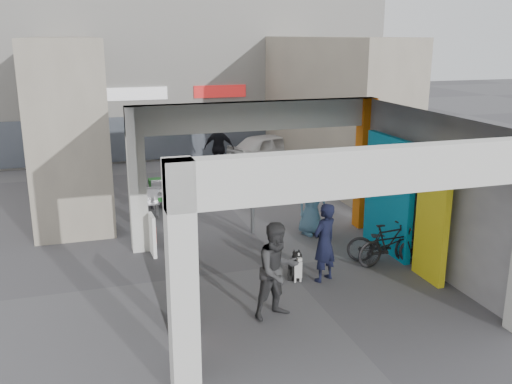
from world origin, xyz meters
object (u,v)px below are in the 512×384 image
object	(u,v)px
man_with_dog	(324,242)
produce_stand	(167,195)
cafe_set	(166,202)
border_collie	(296,267)
bicycle_front	(387,244)
white_van	(271,148)
man_back_turned	(278,271)
man_elderly	(312,201)
man_crates	(219,148)
bicycle_rear	(389,244)

from	to	relation	value
man_with_dog	produce_stand	bearing A→B (deg)	-96.45
cafe_set	border_collie	bearing A→B (deg)	-71.59
bicycle_front	white_van	size ratio (longest dim) A/B	0.48
cafe_set	man_with_dog	world-z (taller)	man_with_dog
produce_stand	man_back_turned	xyz separation A→B (m)	(0.85, -7.79, 0.59)
man_elderly	bicycle_front	world-z (taller)	man_elderly
border_collie	man_with_dog	size ratio (longest dim) A/B	0.41
man_back_turned	man_crates	distance (m)	11.55
man_with_dog	border_collie	bearing A→B (deg)	-46.59
border_collie	man_crates	xyz separation A→B (m)	(0.78, 9.98, 0.69)
bicycle_rear	man_with_dog	bearing A→B (deg)	94.53
man_crates	bicycle_front	size ratio (longest dim) A/B	1.08
cafe_set	bicycle_front	bearing A→B (deg)	-52.31
border_collie	white_van	size ratio (longest dim) A/B	0.19
produce_stand	bicycle_rear	size ratio (longest dim) A/B	0.76
cafe_set	border_collie	size ratio (longest dim) A/B	2.00
cafe_set	white_van	distance (m)	7.23
produce_stand	cafe_set	bearing A→B (deg)	-118.72
border_collie	man_elderly	bearing A→B (deg)	80.92
produce_stand	man_elderly	bearing A→B (deg)	-66.52
bicycle_front	cafe_set	bearing A→B (deg)	62.65
cafe_set	border_collie	distance (m)	6.02
man_crates	man_with_dog	bearing A→B (deg)	112.46
man_with_dog	man_crates	distance (m)	10.19
bicycle_front	man_crates	bearing A→B (deg)	33.95
produce_stand	man_crates	size ratio (longest dim) A/B	0.64
man_elderly	man_with_dog	bearing A→B (deg)	-122.70
border_collie	man_with_dog	world-z (taller)	man_with_dog
cafe_set	produce_stand	size ratio (longest dim) A/B	1.14
man_back_turned	man_crates	world-z (taller)	man_crates
man_elderly	man_back_turned	bearing A→B (deg)	-135.36
produce_stand	bicycle_front	world-z (taller)	bicycle_front
man_crates	man_elderly	bearing A→B (deg)	119.03
white_van	man_elderly	bearing A→B (deg)	148.47
bicycle_front	white_van	bearing A→B (deg)	20.45
produce_stand	bicycle_front	bearing A→B (deg)	-73.59
man_crates	white_van	size ratio (longest dim) A/B	0.52
man_with_dog	man_back_turned	distance (m)	1.93
man_with_dog	bicycle_front	world-z (taller)	man_with_dog
man_elderly	bicycle_rear	size ratio (longest dim) A/B	1.08
produce_stand	man_with_dog	bearing A→B (deg)	-87.89
white_van	cafe_set	bearing A→B (deg)	115.64
border_collie	man_back_turned	xyz separation A→B (m)	(-0.93, -1.44, 0.64)
man_crates	border_collie	bearing A→B (deg)	109.26
border_collie	white_van	distance (m)	11.32
cafe_set	white_van	size ratio (longest dim) A/B	0.38
cafe_set	bicycle_front	distance (m)	6.90
man_with_dog	bicycle_front	size ratio (longest dim) A/B	0.96
man_back_turned	bicycle_front	xyz separation A→B (m)	(3.24, 1.69, -0.45)
border_collie	man_crates	world-z (taller)	man_crates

